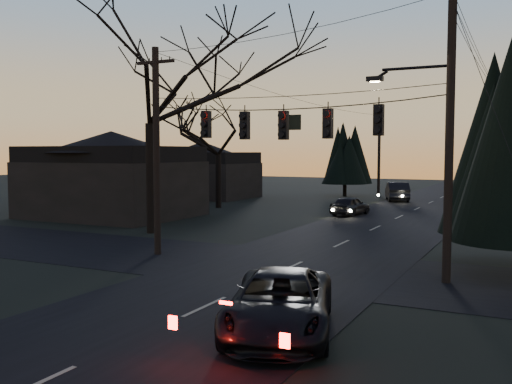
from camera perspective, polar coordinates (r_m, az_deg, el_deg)
The scene contains 16 objects.
ground_plane at distance 12.96m, azimuth -14.79°, elevation -15.33°, with size 160.00×160.00×0.00m, color black.
main_road at distance 30.55m, azimuth 10.87°, elevation -4.03°, with size 8.00×120.00×0.02m, color black.
cross_road at distance 21.23m, azimuth 3.48°, elevation -7.53°, with size 60.00×7.00×0.02m, color black.
utility_pole_right at distance 19.79m, azimuth 18.47°, elevation -8.62°, with size 5.00×0.30×10.00m, color black, non-canonical shape.
utility_pole_left at distance 24.18m, azimuth -9.79°, elevation -6.17°, with size 1.80×0.30×8.50m, color black, non-canonical shape.
utility_pole_far_r at distance 47.41m, azimuth 23.26°, elevation -1.43°, with size 1.80×0.30×8.50m, color black, non-canonical shape.
utility_pole_far_l at distance 57.08m, azimuth 12.14°, elevation -0.31°, with size 0.30×0.30×8.00m, color black, non-canonical shape.
span_signal_assembly at distance 20.92m, azimuth 2.93°, elevation 6.84°, with size 11.50×0.44×1.53m.
bare_tree_left at distance 30.44m, azimuth -10.66°, elevation 11.08°, with size 11.06×11.06×11.47m.
bare_tree_dist at distance 43.32m, azimuth -3.81°, elevation 5.89°, with size 7.52×7.52×8.09m.
evergreen_dist at distance 55.19m, azimuth 8.90°, elevation 3.57°, with size 4.00×4.00×6.49m.
house_left_near at distance 38.51m, azimuth -14.22°, elevation 1.75°, with size 10.00×8.00×5.60m.
house_left_far at distance 53.22m, azimuth -5.38°, elevation 2.25°, with size 9.00×7.00×5.20m.
suv_near at distance 13.63m, azimuth 2.41°, elevation -11.11°, with size 2.35×5.09×1.42m, color black.
sedan_oncoming_a at distance 38.67m, azimuth 9.39°, elevation -1.37°, with size 1.51×3.76×1.28m, color black.
sedan_oncoming_b at distance 50.79m, azimuth 13.94°, elevation 0.04°, with size 1.71×4.91×1.62m, color black.
Camera 1 is at (8.14, -9.14, 4.28)m, focal length 40.00 mm.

